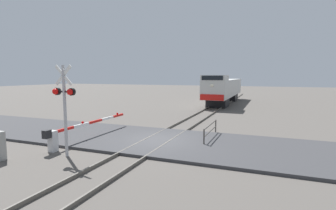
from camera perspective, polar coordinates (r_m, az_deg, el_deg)
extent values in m
plane|color=#514C47|center=(15.05, -2.24, -8.02)|extent=(160.00, 160.00, 0.00)
cube|color=#59544C|center=(15.33, -4.71, -7.48)|extent=(0.08, 80.00, 0.15)
cube|color=#59544C|center=(14.77, 0.34, -8.00)|extent=(0.08, 80.00, 0.15)
cube|color=#38383A|center=(15.03, -2.24, -7.75)|extent=(36.00, 6.06, 0.14)
cube|color=black|center=(31.99, 10.82, 0.58)|extent=(2.30, 3.20, 1.05)
cube|color=black|center=(40.39, 13.10, 1.74)|extent=(2.30, 3.20, 1.05)
cube|color=silver|center=(36.07, 12.15, 3.75)|extent=(2.70, 15.56, 2.14)
cube|color=silver|center=(29.77, 10.19, 5.87)|extent=(2.65, 2.81, 0.59)
cube|color=black|center=(28.36, 9.61, 5.85)|extent=(2.30, 0.06, 0.47)
cube|color=red|center=(28.45, 9.53, 1.64)|extent=(2.57, 0.08, 0.64)
sphere|color=#F2EACC|center=(28.36, 9.57, 4.28)|extent=(0.36, 0.36, 0.36)
cylinder|color=#ADADB2|center=(12.94, -21.54, -1.31)|extent=(0.14, 0.14, 4.23)
cube|color=white|center=(12.84, -21.85, 6.07)|extent=(0.95, 0.04, 0.95)
cube|color=white|center=(12.84, -21.85, 6.07)|extent=(0.95, 0.04, 0.95)
cube|color=black|center=(12.86, -21.71, 2.73)|extent=(1.04, 0.08, 0.08)
sphere|color=red|center=(13.08, -23.35, 2.72)|extent=(0.28, 0.28, 0.28)
sphere|color=red|center=(12.50, -20.61, 2.68)|extent=(0.28, 0.28, 0.28)
cylinder|color=black|center=(13.16, -22.98, 2.75)|extent=(0.34, 0.14, 0.34)
cylinder|color=black|center=(12.59, -20.25, 2.72)|extent=(0.34, 0.14, 0.34)
cube|color=silver|center=(14.26, -23.82, -7.22)|extent=(0.36, 0.36, 1.05)
cube|color=black|center=(13.93, -24.93, -5.80)|extent=(0.28, 0.36, 0.40)
cube|color=red|center=(14.75, -21.58, -4.98)|extent=(0.10, 1.28, 0.14)
cube|color=white|center=(15.69, -18.39, -4.19)|extent=(0.10, 1.28, 0.14)
cube|color=red|center=(16.67, -15.58, -3.48)|extent=(0.10, 1.28, 0.14)
cube|color=white|center=(17.68, -13.08, -2.84)|extent=(0.10, 1.28, 0.14)
cube|color=red|center=(18.74, -10.87, -2.26)|extent=(0.10, 1.28, 0.14)
sphere|color=red|center=(15.75, -18.13, -3.62)|extent=(0.14, 0.14, 0.14)
sphere|color=red|center=(18.65, -10.99, -1.87)|extent=(0.14, 0.14, 0.14)
cylinder|color=#4C4742|center=(14.07, 7.84, -7.11)|extent=(0.08, 0.08, 0.95)
cylinder|color=#4C4742|center=(17.07, 10.35, -4.74)|extent=(0.08, 0.08, 0.95)
cylinder|color=#4C4742|center=(15.48, 9.25, -4.24)|extent=(0.06, 3.14, 0.06)
cylinder|color=#4C4742|center=(15.56, 9.22, -5.64)|extent=(0.06, 3.14, 0.06)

